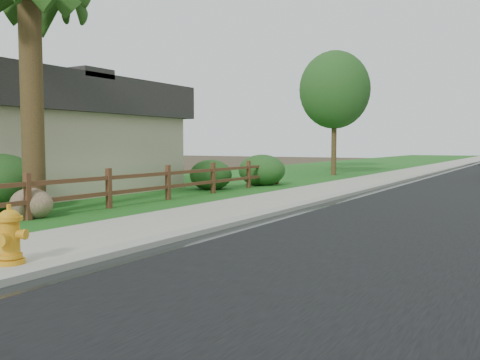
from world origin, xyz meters
The scene contains 13 objects.
ground centered at (0.00, 0.00, 0.00)m, with size 120.00×120.00×0.00m, color #3B3020.
curb centered at (0.40, 35.00, 0.06)m, with size 0.40×90.00×0.12m, color gray.
wet_gutter centered at (0.75, 35.00, 0.02)m, with size 0.50×90.00×0.00m, color black.
sidewalk centered at (-0.90, 35.00, 0.05)m, with size 2.20×90.00×0.10m, color gray.
grass_strip centered at (-2.80, 35.00, 0.03)m, with size 1.60×90.00×0.06m, color #164F16.
lawn_near centered at (-8.00, 35.00, 0.02)m, with size 9.00×90.00×0.04m, color #164F16.
ranch_fence centered at (-3.60, 6.40, 0.62)m, with size 0.12×16.92×1.10m.
fire_hydrant centered at (-0.10, -0.05, 0.47)m, with size 0.53×0.43×0.81m.
boulder centered at (-3.90, 3.11, 0.37)m, with size 1.10×0.82×0.73m, color brown.
shrub_c centered at (-4.68, 11.44, 0.57)m, with size 1.59×1.59×1.15m, color #194518.
shrub_d centered at (-3.90, 14.00, 0.65)m, with size 1.91×1.91×1.30m, color #194518.
tree_near_left centered at (-3.90, 22.20, 4.66)m, with size 3.82×3.82×6.77m.
tree_mid_left centered at (-7.00, 30.51, 5.32)m, with size 4.31×4.31×7.71m.
Camera 1 is at (6.04, -4.23, 1.71)m, focal length 38.00 mm.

